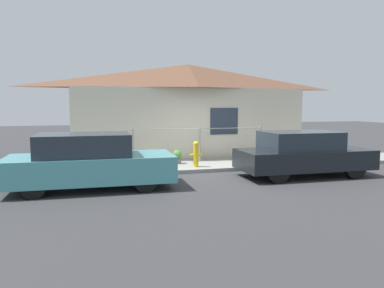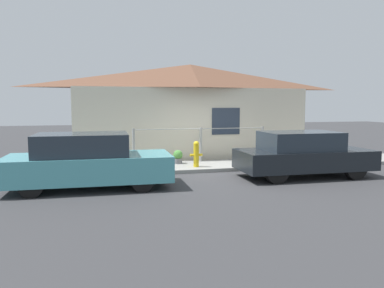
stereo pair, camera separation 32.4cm
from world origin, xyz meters
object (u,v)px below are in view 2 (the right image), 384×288
at_px(car_left, 88,161).
at_px(fire_hydrant, 196,153).
at_px(car_right, 303,154).
at_px(potted_plant_near_hydrant, 178,157).

distance_m(car_left, fire_hydrant, 3.85).
xyz_separation_m(car_right, fire_hydrant, (-2.80, 1.84, -0.12)).
bearing_deg(fire_hydrant, car_right, -33.34).
height_order(car_right, fire_hydrant, car_right).
bearing_deg(fire_hydrant, car_left, -151.38).
bearing_deg(potted_plant_near_hydrant, car_right, -39.56).
xyz_separation_m(car_right, potted_plant_near_hydrant, (-3.23, 2.67, -0.32)).
bearing_deg(potted_plant_near_hydrant, fire_hydrant, -62.33).
xyz_separation_m(car_left, car_right, (6.17, -0.00, -0.02)).
xyz_separation_m(car_left, fire_hydrant, (3.37, 1.84, -0.14)).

